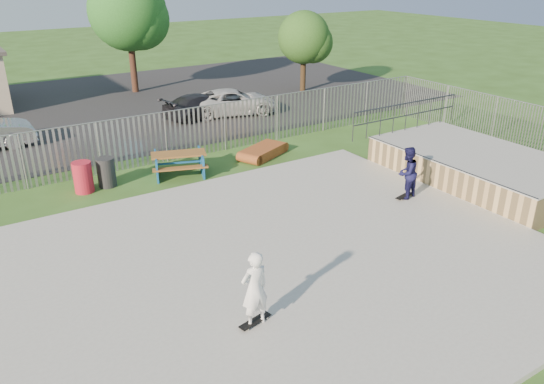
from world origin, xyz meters
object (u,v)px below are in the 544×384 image
car_dark (201,106)px  skater_navy (407,173)px  skater_white (255,289)px  funbox (263,152)px  tree_mid (128,12)px  tree_right (304,38)px  trash_bin_red (83,177)px  car_white (233,102)px  trash_bin_grey (106,172)px  picnic_table (179,164)px

car_dark → skater_navy: size_ratio=2.38×
skater_white → funbox: bearing=-124.8°
tree_mid → tree_right: bearing=-31.9°
tree_right → skater_white: (-14.37, -18.20, -2.18)m
trash_bin_red → car_dark: bearing=40.6°
car_white → trash_bin_grey: bearing=141.7°
trash_bin_red → trash_bin_grey: size_ratio=1.03×
funbox → trash_bin_red: (-7.09, 0.23, 0.34)m
car_white → skater_navy: skater_navy is taller
car_white → skater_white: 17.76m
picnic_table → skater_navy: 8.20m
funbox → skater_white: skater_white is taller
funbox → trash_bin_grey: bearing=152.9°
trash_bin_grey → car_white: car_white is taller
picnic_table → car_white: (5.84, 6.42, 0.23)m
trash_bin_red → tree_mid: 16.12m
funbox → tree_right: size_ratio=0.47×
funbox → skater_white: (-6.01, -9.35, 0.82)m
tree_right → skater_white: bearing=-128.3°
trash_bin_red → tree_right: size_ratio=0.23×
funbox → skater_white: bearing=-147.1°
skater_navy → trash_bin_red: bearing=-49.3°
skater_navy → tree_mid: bearing=-97.0°
funbox → car_white: size_ratio=0.48×
skater_white → tree_mid: bearing=-105.6°
trash_bin_red → tree_right: bearing=29.2°
funbox → car_dark: bearing=61.5°
funbox → car_dark: 6.74m
trash_bin_grey → car_dark: bearing=43.5°
picnic_table → tree_mid: size_ratio=0.35×
picnic_table → funbox: size_ratio=1.08×
trash_bin_grey → skater_navy: skater_navy is taller
funbox → car_white: car_white is taller
car_white → skater_navy: (-0.63, -12.72, 0.36)m
skater_white → trash_bin_grey: bearing=-90.5°
tree_mid → skater_white: 24.56m
tree_mid → car_dark: bearing=-83.8°
car_dark → tree_right: 8.56m
tree_right → picnic_table: bearing=-143.6°
trash_bin_grey → car_white: bearing=35.9°
picnic_table → car_dark: 7.91m
car_white → tree_mid: tree_mid is taller
tree_mid → skater_navy: 20.98m
picnic_table → car_white: size_ratio=0.52×
car_white → tree_mid: 9.17m
trash_bin_red → tree_mid: (6.75, 14.03, 4.14)m
skater_navy → skater_white: same height
picnic_table → car_dark: size_ratio=0.58×
picnic_table → car_dark: (4.16, 6.73, 0.19)m
car_dark → tree_mid: (-0.82, 7.55, 4.06)m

